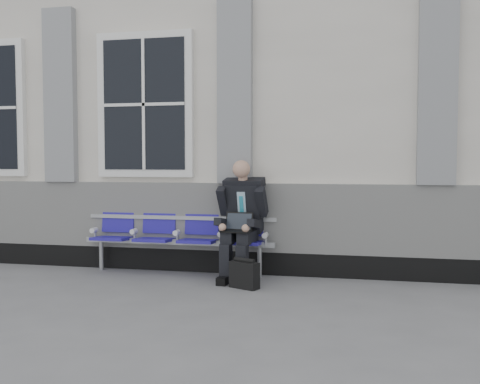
# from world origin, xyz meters

# --- Properties ---
(ground) EXTENTS (70.00, 70.00, 0.00)m
(ground) POSITION_xyz_m (0.00, 0.00, 0.00)
(ground) COLOR slate
(ground) RESTS_ON ground
(station_building) EXTENTS (14.40, 4.40, 4.49)m
(station_building) POSITION_xyz_m (-0.02, 3.47, 2.22)
(station_building) COLOR silver
(station_building) RESTS_ON ground
(bench) EXTENTS (2.60, 0.47, 0.91)m
(bench) POSITION_xyz_m (0.85, 1.32, 0.55)
(bench) COLOR #9EA0A3
(bench) RESTS_ON ground
(businessman) EXTENTS (0.64, 0.86, 1.50)m
(businessman) POSITION_xyz_m (1.74, 1.18, 0.80)
(businessman) COLOR black
(businessman) RESTS_ON ground
(briefcase) EXTENTS (0.38, 0.28, 0.36)m
(briefcase) POSITION_xyz_m (1.89, 0.66, 0.16)
(briefcase) COLOR black
(briefcase) RESTS_ON ground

